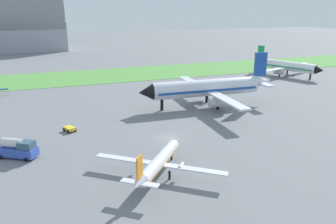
{
  "coord_description": "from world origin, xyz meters",
  "views": [
    {
      "loc": [
        -22.03,
        -57.15,
        23.64
      ],
      "look_at": [
        2.35,
        6.74,
        3.0
      ],
      "focal_mm": 37.21,
      "sensor_mm": 36.0,
      "label": 1
    }
  ],
  "objects_px": {
    "airplane_midfield_jet": "(208,88)",
    "fuel_truck_near_gate": "(17,149)",
    "airplane_foreground_turboprop": "(159,162)",
    "baggage_cart_midfield": "(70,129)",
    "airplane_parked_jet_far": "(286,66)"
  },
  "relations": [
    {
      "from": "airplane_foreground_turboprop",
      "to": "airplane_parked_jet_far",
      "type": "height_order",
      "value": "airplane_parked_jet_far"
    },
    {
      "from": "airplane_midfield_jet",
      "to": "airplane_parked_jet_far",
      "type": "relative_size",
      "value": 1.34
    },
    {
      "from": "airplane_foreground_turboprop",
      "to": "fuel_truck_near_gate",
      "type": "xyz_separation_m",
      "value": [
        -19.39,
        14.28,
        -0.62
      ]
    },
    {
      "from": "airplane_parked_jet_far",
      "to": "baggage_cart_midfield",
      "type": "bearing_deg",
      "value": -87.52
    },
    {
      "from": "airplane_parked_jet_far",
      "to": "fuel_truck_near_gate",
      "type": "relative_size",
      "value": 3.97
    },
    {
      "from": "airplane_foreground_turboprop",
      "to": "baggage_cart_midfield",
      "type": "xyz_separation_m",
      "value": [
        -10.24,
        24.21,
        -1.63
      ]
    },
    {
      "from": "baggage_cart_midfield",
      "to": "airplane_foreground_turboprop",
      "type": "bearing_deg",
      "value": -0.72
    },
    {
      "from": "airplane_foreground_turboprop",
      "to": "baggage_cart_midfield",
      "type": "relative_size",
      "value": 5.64
    },
    {
      "from": "airplane_parked_jet_far",
      "to": "fuel_truck_near_gate",
      "type": "xyz_separation_m",
      "value": [
        -87.73,
        -42.57,
        -1.97
      ]
    },
    {
      "from": "airplane_midfield_jet",
      "to": "airplane_foreground_turboprop",
      "type": "height_order",
      "value": "airplane_midfield_jet"
    },
    {
      "from": "airplane_midfield_jet",
      "to": "fuel_truck_near_gate",
      "type": "bearing_deg",
      "value": 23.83
    },
    {
      "from": "airplane_midfield_jet",
      "to": "fuel_truck_near_gate",
      "type": "distance_m",
      "value": 46.48
    },
    {
      "from": "airplane_midfield_jet",
      "to": "airplane_parked_jet_far",
      "type": "distance_m",
      "value": 51.44
    },
    {
      "from": "fuel_truck_near_gate",
      "to": "baggage_cart_midfield",
      "type": "bearing_deg",
      "value": 80.12
    },
    {
      "from": "airplane_parked_jet_far",
      "to": "fuel_truck_near_gate",
      "type": "distance_m",
      "value": 97.53
    }
  ]
}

